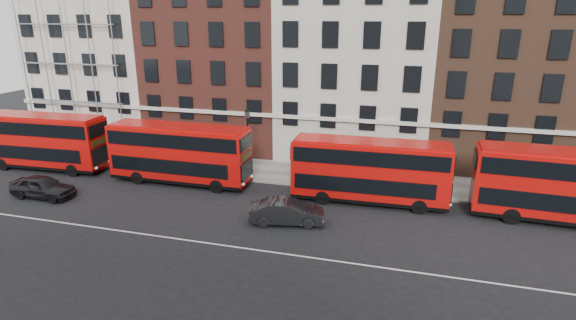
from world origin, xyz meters
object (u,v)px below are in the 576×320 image
(bus_b, at_px, (179,153))
(car_front, at_px, (287,212))
(bus_d, at_px, (569,186))
(car_rear, at_px, (43,187))
(bus_a, at_px, (41,140))
(bus_c, at_px, (369,170))

(bus_b, relative_size, car_front, 2.34)
(bus_b, distance_m, bus_d, 26.18)
(bus_b, relative_size, bus_d, 0.98)
(bus_d, bearing_deg, car_rear, -168.75)
(bus_b, distance_m, car_front, 10.89)
(bus_b, height_order, bus_d, bus_d)
(bus_a, distance_m, car_front, 22.85)
(bus_c, bearing_deg, bus_d, -1.37)
(bus_b, height_order, bus_c, bus_b)
(bus_c, relative_size, bus_d, 0.95)
(bus_c, xyz_separation_m, bus_d, (12.00, 0.00, 0.12))
(bus_d, bearing_deg, bus_c, -177.34)
(bus_c, height_order, bus_d, bus_d)
(bus_a, bearing_deg, car_front, -13.89)
(bus_a, xyz_separation_m, bus_c, (26.78, 0.00, -0.12))
(car_rear, distance_m, car_front, 17.71)
(bus_a, height_order, car_rear, bus_a)
(car_rear, relative_size, car_front, 1.00)
(bus_b, bearing_deg, car_front, -25.07)
(bus_c, xyz_separation_m, car_front, (-4.46, -4.61, -1.59))
(bus_a, bearing_deg, bus_d, -2.23)
(bus_a, height_order, bus_d, bus_d)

